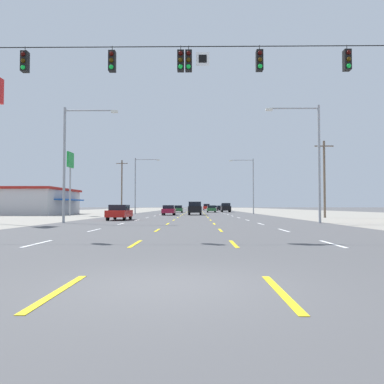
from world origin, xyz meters
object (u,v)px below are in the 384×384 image
Objects in this scene: streetlight_left_row_0 at (70,155)px; sedan_inner_left_near at (169,210)px; sedan_far_right_distant_b at (217,208)px; sedan_far_right_farthest at (220,208)px; sedan_far_left_nearest at (119,212)px; sedan_inner_left_midfar at (178,209)px; streetlight_left_row_1 at (138,181)px; pole_sign_left_row_1 at (70,167)px; streetlight_right_row_1 at (251,182)px; suv_far_right_farther at (226,207)px; sedan_inner_right_far at (211,209)px; streetlight_right_row_0 at (313,154)px; suv_inner_right_distant_a at (206,207)px; suv_center_turn_mid at (195,208)px.

sedan_inner_left_near is at bearing 76.74° from streetlight_left_row_0.
sedan_far_right_distant_b is at bearing 79.56° from streetlight_left_row_0.
sedan_inner_left_near is 1.00× the size of sedan_far_right_farthest.
sedan_far_left_nearest is at bearing 65.97° from streetlight_left_row_0.
streetlight_left_row_1 is at bearing -120.54° from sedan_inner_left_midfar.
pole_sign_left_row_1 is at bearing -116.58° from streetlight_left_row_1.
streetlight_right_row_1 is at bearing -87.17° from sedan_far_right_distant_b.
sedan_far_right_distant_b is at bearing 73.29° from streetlight_left_row_1.
streetlight_left_row_0 is (-16.47, -52.80, 4.39)m from suv_far_right_farther.
sedan_inner_left_near is 15.05m from pole_sign_left_row_1.
sedan_inner_right_far is 50.20m from streetlight_left_row_0.
sedan_far_right_distant_b is 0.48× the size of streetlight_right_row_0.
suv_far_right_farther is at bearing -84.57° from suv_inner_right_distant_a.
sedan_inner_left_midfar is at bearing -99.20° from suv_inner_right_distant_a.
suv_center_turn_mid is at bearing 70.96° from sedan_far_left_nearest.
suv_center_turn_mid is at bearing -97.64° from sedan_far_right_farthest.
sedan_far_right_farthest is 0.47× the size of streetlight_left_row_1.
streetlight_left_row_0 reaches higher than sedan_far_left_nearest.
sedan_far_right_distant_b is at bearing 91.73° from streetlight_right_row_0.
sedan_far_right_distant_b is 0.47× the size of streetlight_left_row_1.
suv_far_right_farther is 37.57m from sedan_far_right_distant_b.
streetlight_left_row_0 reaches higher than sedan_inner_right_far.
suv_far_right_farther is 1.09× the size of sedan_far_right_distant_b.
sedan_far_right_farthest is at bearing 67.56° from pole_sign_left_row_1.
sedan_inner_right_far is (7.13, 22.67, 0.00)m from sedan_inner_left_near.
sedan_inner_left_near is 0.92× the size of suv_inner_right_distant_a.
suv_inner_right_distant_a is 88.62m from streetlight_left_row_0.
streetlight_left_row_1 is at bearing -111.06° from sedan_far_right_farthest.
suv_center_turn_mid and suv_far_right_farther have the same top height.
streetlight_left_row_0 is at bearing -105.26° from sedan_inner_right_far.
suv_inner_right_distant_a is at bearing 82.69° from sedan_far_left_nearest.
sedan_far_left_nearest is 73.70m from sedan_far_right_farthest.
sedan_far_right_distant_b is 0.49× the size of streetlight_left_row_0.
sedan_inner_right_far is (6.76, 2.52, 0.00)m from sedan_inner_left_midfar.
streetlight_right_row_0 is at bearing -62.40° from sedan_inner_left_near.
suv_far_right_farther is 0.53× the size of streetlight_left_row_0.
suv_far_right_farther is 0.51× the size of streetlight_left_row_1.
sedan_far_right_distant_b is at bearing 83.89° from suv_center_turn_mid.
sedan_inner_right_far is at bearing 53.62° from pole_sign_left_row_1.
sedan_far_left_nearest is 0.52× the size of pole_sign_left_row_1.
sedan_inner_left_near and sedan_far_right_distant_b have the same top height.
sedan_inner_left_midfar is at bearing -159.53° from sedan_inner_right_far.
sedan_inner_right_far and sedan_far_right_farthest have the same top height.
streetlight_right_row_1 is at bearing -86.58° from sedan_far_right_farthest.
streetlight_right_row_1 is (13.00, -10.88, 4.76)m from sedan_inner_left_midfar.
sedan_far_left_nearest is at bearing -103.90° from sedan_inner_right_far.
suv_center_turn_mid is 52.19m from sedan_far_right_farthest.
streetlight_right_row_1 is (26.41, 13.98, -1.13)m from pole_sign_left_row_1.
pole_sign_left_row_1 is (-23.80, -57.62, 5.88)m from sedan_far_right_farthest.
sedan_far_left_nearest is 85.39m from sedan_far_right_distant_b.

